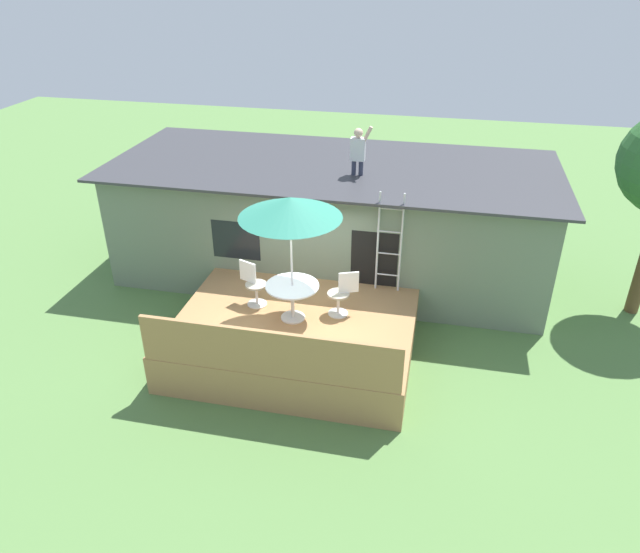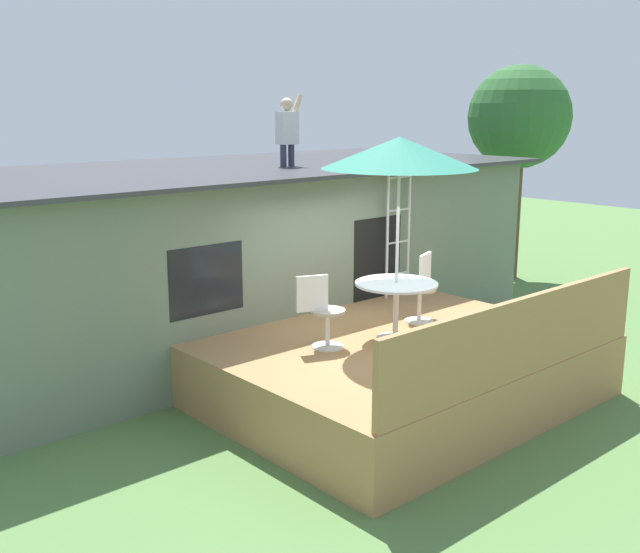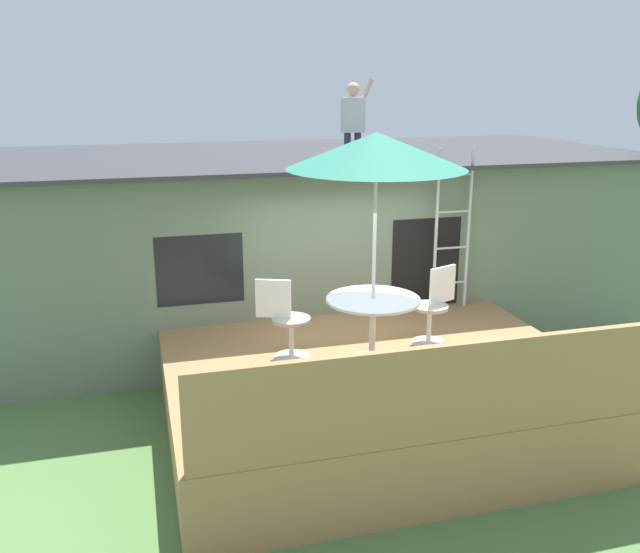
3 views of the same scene
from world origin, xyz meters
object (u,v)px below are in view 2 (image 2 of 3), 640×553
at_px(step_ladder, 398,226).
at_px(patio_chair_right, 422,288).
at_px(person_figure, 288,127).
at_px(backyard_tree, 519,119).
at_px(patio_chair_left, 322,312).
at_px(patio_umbrella, 399,153).
at_px(patio_table, 396,295).

xyz_separation_m(step_ladder, patio_chair_right, (-0.77, -1.16, -0.64)).
relative_size(person_figure, backyard_tree, 0.24).
relative_size(patio_chair_left, backyard_tree, 0.20).
bearing_deg(backyard_tree, person_figure, -179.30).
bearing_deg(patio_chair_left, patio_chair_right, 21.87).
height_order(patio_chair_right, backyard_tree, backyard_tree).
bearing_deg(backyard_tree, patio_chair_left, -161.02).
xyz_separation_m(person_figure, backyard_tree, (6.35, 0.08, 0.04)).
xyz_separation_m(patio_umbrella, patio_chair_right, (0.91, 0.37, -1.89)).
xyz_separation_m(patio_table, person_figure, (0.74, 3.05, 1.99)).
bearing_deg(patio_table, patio_chair_left, 158.09).
distance_m(patio_umbrella, person_figure, 3.14).
distance_m(person_figure, patio_chair_right, 3.42).
distance_m(person_figure, backyard_tree, 6.35).
relative_size(patio_umbrella, patio_chair_right, 2.76).
relative_size(patio_table, person_figure, 0.94).
bearing_deg(person_figure, patio_table, -103.67).
bearing_deg(step_ladder, person_figure, 121.60).
bearing_deg(person_figure, patio_umbrella, -103.67).
height_order(patio_chair_left, backyard_tree, backyard_tree).
distance_m(step_ladder, patio_chair_right, 1.53).
height_order(patio_umbrella, person_figure, person_figure).
xyz_separation_m(patio_umbrella, person_figure, (0.74, 3.05, 0.23)).
bearing_deg(patio_chair_left, backyard_tree, 40.89).
height_order(patio_umbrella, patio_chair_left, patio_umbrella).
distance_m(step_ladder, backyard_tree, 5.85).
bearing_deg(patio_table, patio_umbrella, -81.87).
bearing_deg(backyard_tree, patio_chair_right, -155.98).
height_order(step_ladder, patio_chair_right, step_ladder).
bearing_deg(step_ladder, patio_chair_left, -155.94).
xyz_separation_m(person_figure, patio_chair_left, (-1.66, -2.68, -2.12)).
xyz_separation_m(person_figure, patio_chair_right, (0.17, -2.68, -2.12)).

